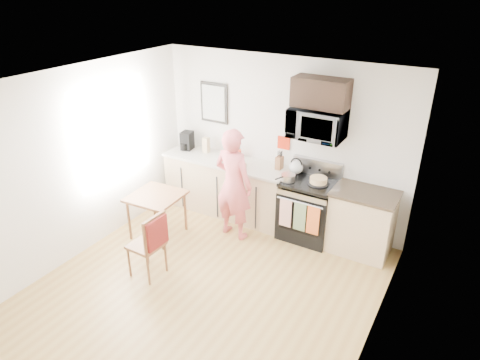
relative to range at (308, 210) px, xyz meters
The scene contains 27 objects.
floor 2.12m from the range, 107.69° to the right, with size 4.60×4.60×0.00m, color olive.
back_wall 1.12m from the range, 152.75° to the left, with size 4.00×0.04×2.60m, color silver.
left_wall 3.40m from the range, 143.09° to the right, with size 0.04×4.60×2.60m, color silver.
right_wall 2.55m from the range, 55.26° to the right, with size 0.04×4.60×2.60m, color silver.
ceiling 3.00m from the range, 107.69° to the right, with size 4.00×4.60×0.04m, color silver.
window 3.06m from the range, 155.62° to the right, with size 0.06×1.40×1.50m.
cabinet_left 1.43m from the range, behind, with size 2.10×0.60×0.90m, color #D3B387.
countertop_left 1.51m from the range, behind, with size 2.14×0.64×0.04m, color beige.
cabinet_right 0.80m from the range, ahead, with size 0.84×0.60×0.90m, color #D3B387.
countertop_right 0.93m from the range, ahead, with size 0.88×0.64×0.04m, color black.
range is the anchor object (origin of this frame).
microwave 1.33m from the range, 90.06° to the left, with size 0.76×0.51×0.42m, color #A6A6AA.
upper_cabinet 1.75m from the range, 90.04° to the left, with size 0.76×0.35×0.40m, color black.
wall_art 2.27m from the range, behind, with size 0.50×0.04×0.65m.
wall_trivet 1.09m from the range, 151.92° to the left, with size 0.20×0.02×0.20m, color red.
person 1.18m from the range, 151.66° to the right, with size 0.62×0.41×1.71m, color #D13940.
dining_table 2.26m from the range, 150.58° to the right, with size 0.72×0.72×0.68m.
chair 2.35m from the range, 124.54° to the right, with size 0.45×0.41×0.94m.
knife_block 0.83m from the range, 166.18° to the left, with size 0.09×0.13×0.20m, color brown.
utensil_crock 1.48m from the range, behind, with size 0.11×0.11×0.34m.
fruit_bowl 1.61m from the range, behind, with size 0.24×0.24×0.09m.
milk_carton 2.01m from the range, behind, with size 0.10×0.10×0.25m, color tan.
coffee_maker 2.35m from the range, behind, with size 0.21×0.27×0.31m.
bread_bag 1.27m from the range, behind, with size 0.30×0.14×0.11m, color tan.
cake 0.55m from the range, 11.06° to the right, with size 0.30×0.30×0.10m.
kettle 0.67m from the range, 155.68° to the left, with size 0.20×0.20×0.26m.
pot 0.63m from the range, 151.14° to the right, with size 0.21×0.33×0.10m.
Camera 1 is at (2.55, -3.32, 3.61)m, focal length 32.00 mm.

